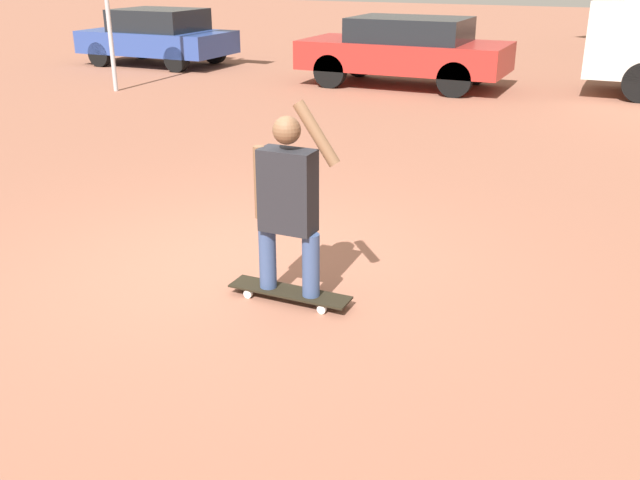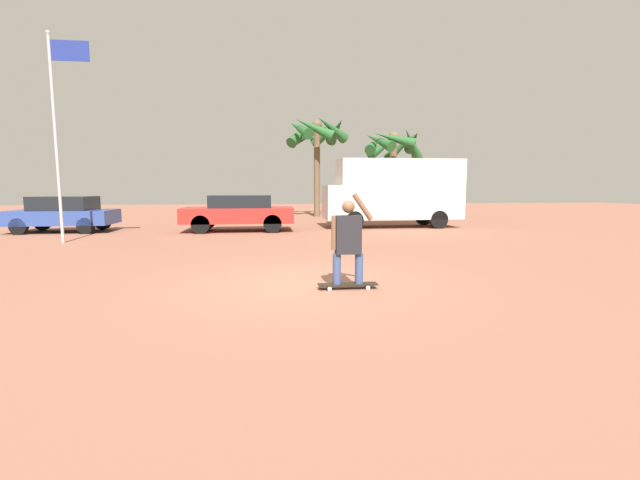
{
  "view_description": "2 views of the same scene",
  "coord_description": "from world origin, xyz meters",
  "px_view_note": "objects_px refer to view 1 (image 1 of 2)",
  "views": [
    {
      "loc": [
        3.1,
        -5.09,
        2.61
      ],
      "look_at": [
        0.87,
        -0.2,
        0.48
      ],
      "focal_mm": 40.0,
      "sensor_mm": 36.0,
      "label": 1
    },
    {
      "loc": [
        -0.68,
        -7.54,
        1.72
      ],
      "look_at": [
        0.31,
        0.35,
        0.76
      ],
      "focal_mm": 24.0,
      "sensor_mm": 36.0,
      "label": 2
    }
  ],
  "objects_px": {
    "parked_car_red": "(406,49)",
    "person_skateboarder": "(288,197)",
    "skateboard": "(290,292)",
    "parked_car_blue": "(158,36)"
  },
  "relations": [
    {
      "from": "person_skateboarder",
      "to": "parked_car_blue",
      "type": "relative_size",
      "value": 0.41
    },
    {
      "from": "person_skateboarder",
      "to": "parked_car_red",
      "type": "relative_size",
      "value": 0.36
    },
    {
      "from": "person_skateboarder",
      "to": "parked_car_blue",
      "type": "distance_m",
      "value": 14.39
    },
    {
      "from": "skateboard",
      "to": "parked_car_blue",
      "type": "height_order",
      "value": "parked_car_blue"
    },
    {
      "from": "parked_car_red",
      "to": "parked_car_blue",
      "type": "bearing_deg",
      "value": 175.84
    },
    {
      "from": "skateboard",
      "to": "parked_car_red",
      "type": "height_order",
      "value": "parked_car_red"
    },
    {
      "from": "skateboard",
      "to": "person_skateboarder",
      "type": "xyz_separation_m",
      "value": [
        -0.0,
        0.0,
        0.82
      ]
    },
    {
      "from": "parked_car_red",
      "to": "person_skateboarder",
      "type": "bearing_deg",
      "value": -76.65
    },
    {
      "from": "skateboard",
      "to": "parked_car_red",
      "type": "xyz_separation_m",
      "value": [
        -2.48,
        10.43,
        0.71
      ]
    },
    {
      "from": "skateboard",
      "to": "parked_car_blue",
      "type": "xyz_separation_m",
      "value": [
        -9.36,
        10.93,
        0.67
      ]
    }
  ]
}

